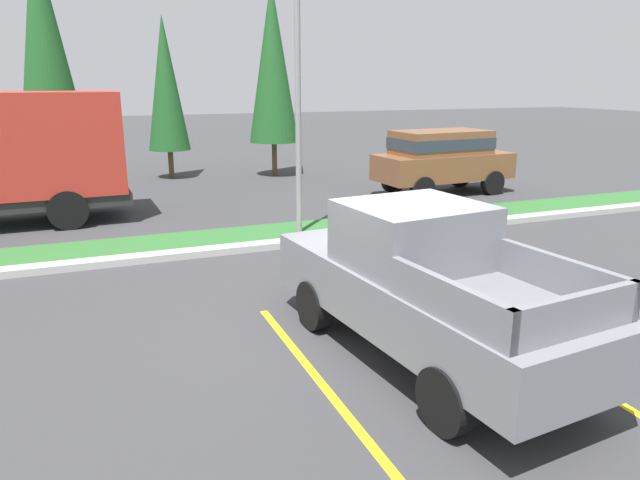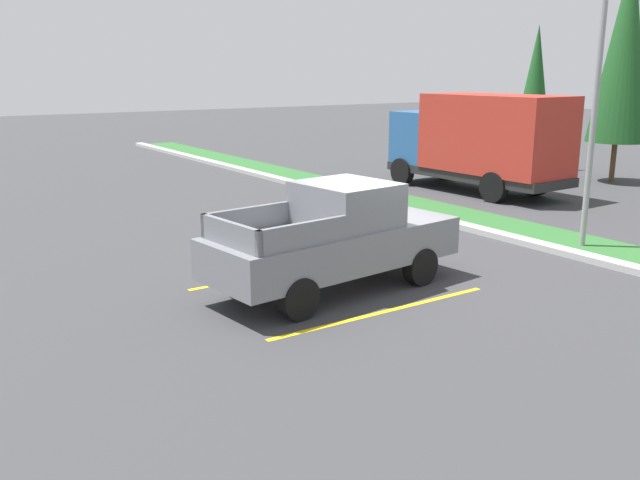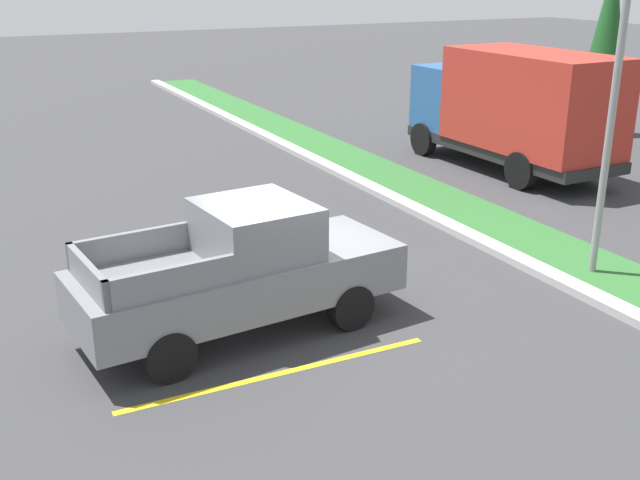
# 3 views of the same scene
# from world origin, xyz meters

# --- Properties ---
(ground_plane) EXTENTS (120.00, 120.00, 0.00)m
(ground_plane) POSITION_xyz_m (0.00, 0.00, 0.00)
(ground_plane) COLOR #38383A
(parking_line_near) EXTENTS (0.12, 4.80, 0.01)m
(parking_line_near) POSITION_xyz_m (-1.44, -0.99, 0.00)
(parking_line_near) COLOR yellow
(parking_line_near) RESTS_ON ground
(parking_line_far) EXTENTS (0.12, 4.80, 0.01)m
(parking_line_far) POSITION_xyz_m (1.66, -0.99, 0.00)
(parking_line_far) COLOR yellow
(parking_line_far) RESTS_ON ground
(curb_strip) EXTENTS (56.00, 0.40, 0.15)m
(curb_strip) POSITION_xyz_m (0.00, 5.00, 0.07)
(curb_strip) COLOR #B2B2AD
(curb_strip) RESTS_ON ground
(grass_median) EXTENTS (56.00, 1.80, 0.06)m
(grass_median) POSITION_xyz_m (0.00, 6.10, 0.03)
(grass_median) COLOR #2D662D
(grass_median) RESTS_ON ground
(pickup_truck_main) EXTENTS (2.43, 5.39, 2.10)m
(pickup_truck_main) POSITION_xyz_m (0.11, -0.93, 1.04)
(pickup_truck_main) COLOR black
(pickup_truck_main) RESTS_ON ground
(cargo_truck_distant) EXTENTS (6.87, 2.66, 3.40)m
(cargo_truck_distant) POSITION_xyz_m (-6.17, 9.64, 1.85)
(cargo_truck_distant) COLOR black
(cargo_truck_distant) RESTS_ON ground
(street_light) EXTENTS (0.24, 1.49, 6.38)m
(street_light) POSITION_xyz_m (0.80, 5.74, 3.73)
(street_light) COLOR gray
(street_light) RESTS_ON ground
(cypress_tree_leftmost) EXTENTS (1.58, 1.58, 6.06)m
(cypress_tree_leftmost) POSITION_xyz_m (-8.91, 15.73, 3.56)
(cypress_tree_leftmost) COLOR brown
(cypress_tree_leftmost) RESTS_ON ground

